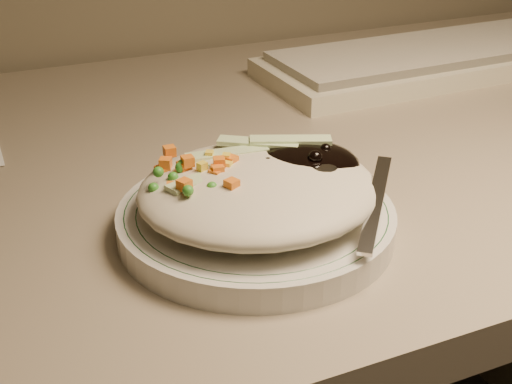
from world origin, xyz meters
name	(u,v)px	position (x,y,z in m)	size (l,w,h in m)	color
desk	(229,303)	(0.00, 1.38, 0.54)	(1.40, 0.70, 0.74)	gray
plate	(256,221)	(-0.04, 1.21, 0.75)	(0.22, 0.22, 0.02)	silver
plate_rim	(256,210)	(-0.04, 1.21, 0.76)	(0.21, 0.21, 0.00)	#144723
meal	(261,185)	(-0.04, 1.20, 0.78)	(0.21, 0.19, 0.05)	#B7AE94
keyboard	(437,58)	(0.36, 1.50, 0.76)	(0.49, 0.18, 0.03)	beige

